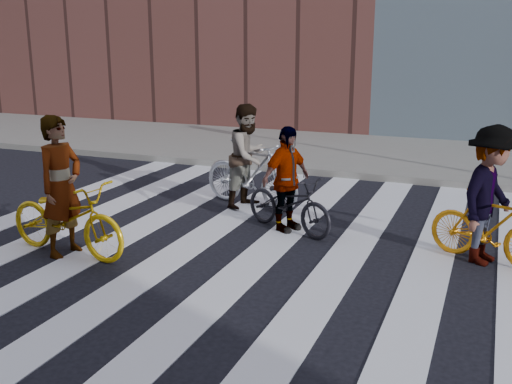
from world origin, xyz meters
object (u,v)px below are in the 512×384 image
Objects in this scene: bike_silver_mid at (251,174)px; rider_right at (490,195)px; rider_mid at (248,156)px; rider_rear at (286,179)px; bike_dark_rear at (289,203)px; bike_yellow_left at (67,218)px; rider_left at (61,186)px; bike_yellow_right at (490,227)px.

rider_right reaches higher than bike_silver_mid.
rider_mid is 1.49m from rider_rear.
bike_dark_rear is 1.04× the size of rider_rear.
rider_right is (5.32, 1.82, 0.40)m from bike_yellow_left.
bike_silver_mid is at bearing -18.54° from rider_left.
bike_silver_mid reaches higher than bike_yellow_right.
bike_silver_mid is at bearing -17.79° from bike_yellow_left.
rider_left is at bearing 155.17° from rider_rear.
rider_rear is (2.43, 2.11, 0.29)m from bike_yellow_left.
bike_dark_rear is at bearing -118.57° from rider_mid.
rider_right is (-0.05, 0.00, 0.43)m from bike_yellow_right.
rider_mid is (-1.11, 1.05, 0.46)m from bike_dark_rear.
bike_dark_rear is 0.88× the size of rider_left.
rider_left is (-5.42, -1.82, 0.47)m from bike_yellow_right.
rider_mid is (-4.00, 1.34, 0.41)m from bike_yellow_right.
rider_right is at bearing -64.87° from rider_left.
rider_mid is at bearing -17.79° from rider_left.
bike_yellow_left is 5.64m from rider_right.
rider_mid reaches higher than bike_silver_mid.
rider_left reaches higher than bike_dark_rear.
rider_rear is (2.48, 2.11, -0.15)m from rider_left.
bike_silver_mid is at bearing 68.62° from rider_rear.
bike_yellow_left is 0.44m from rider_left.
bike_silver_mid is 1.21× the size of rider_rear.
bike_yellow_right reaches higher than bike_dark_rear.
rider_right is (3.90, -1.34, 0.33)m from bike_silver_mid.
rider_right is at bearing -64.71° from bike_yellow_left.
bike_dark_rear is 3.33m from rider_left.
rider_mid reaches higher than bike_yellow_left.
rider_right is at bearing -93.86° from rider_mid.
bike_yellow_left is at bearing 155.74° from rider_rear.
bike_yellow_left reaches higher than bike_dark_rear.
bike_yellow_right is (3.95, -1.34, -0.10)m from bike_silver_mid.
bike_dark_rear is (2.48, 2.11, -0.08)m from bike_yellow_left.
rider_left is at bearing 169.90° from bike_silver_mid.
bike_yellow_right is 1.00× the size of rider_rear.
bike_yellow_left is at bearing 171.41° from rider_mid.
bike_silver_mid is 4.17m from bike_yellow_right.
rider_left is 3.46m from rider_mid.
bike_yellow_right is 2.98m from rider_rear.
bike_yellow_left is at bearing 129.03° from rider_right.
rider_right is at bearing -70.97° from rider_rear.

